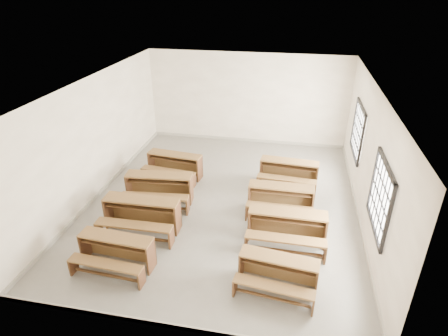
% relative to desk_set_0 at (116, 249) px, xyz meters
% --- Properties ---
extents(room, '(8.50, 8.50, 3.20)m').
position_rel_desk_set_0_xyz_m(room, '(1.80, 2.92, 1.73)').
color(room, slate).
rests_on(room, ground).
extents(desk_set_0, '(1.61, 0.90, 0.70)m').
position_rel_desk_set_0_xyz_m(desk_set_0, '(0.00, 0.00, 0.00)').
color(desk_set_0, brown).
rests_on(desk_set_0, ground).
extents(desk_set_1, '(1.80, 0.95, 0.80)m').
position_rel_desk_set_0_xyz_m(desk_set_1, '(0.03, 1.31, 0.06)').
color(desk_set_1, brown).
rests_on(desk_set_1, ground).
extents(desk_set_2, '(1.83, 1.07, 0.79)m').
position_rel_desk_set_0_xyz_m(desk_set_2, '(0.01, 2.58, 0.05)').
color(desk_set_2, brown).
rests_on(desk_set_2, ground).
extents(desk_set_3, '(1.73, 1.04, 0.74)m').
position_rel_desk_set_0_xyz_m(desk_set_3, '(-0.03, 4.01, 0.02)').
color(desk_set_3, brown).
rests_on(desk_set_3, ground).
extents(desk_set_4, '(1.60, 0.97, 0.68)m').
position_rel_desk_set_0_xyz_m(desk_set_4, '(3.33, 0.02, -0.01)').
color(desk_set_4, brown).
rests_on(desk_set_4, ground).
extents(desk_set_5, '(1.75, 0.92, 0.78)m').
position_rel_desk_set_0_xyz_m(desk_set_5, '(3.43, 1.47, 0.05)').
color(desk_set_5, brown).
rests_on(desk_set_5, ground).
extents(desk_set_6, '(1.65, 0.86, 0.74)m').
position_rel_desk_set_0_xyz_m(desk_set_6, '(3.22, 2.69, 0.02)').
color(desk_set_6, brown).
rests_on(desk_set_6, ground).
extents(desk_set_7, '(1.72, 1.00, 0.74)m').
position_rel_desk_set_0_xyz_m(desk_set_7, '(3.36, 4.17, 0.02)').
color(desk_set_7, brown).
rests_on(desk_set_7, ground).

